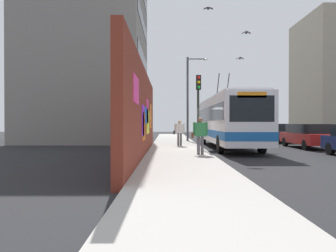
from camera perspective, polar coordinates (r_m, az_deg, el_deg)
name	(u,v)px	position (r m, az deg, el deg)	size (l,w,h in m)	color
ground_plane	(204,151)	(18.51, 6.58, -4.54)	(80.00, 80.00, 0.00)	#232326
sidewalk_slab	(177,150)	(18.39, 1.61, -4.34)	(48.00, 3.20, 0.15)	#ADA8A0
graffiti_wall	(142,114)	(14.99, -4.68, 2.24)	(15.24, 0.32, 4.17)	maroon
building_far_left	(91,42)	(30.65, -13.89, 14.65)	(12.40, 9.61, 18.23)	gray
city_bus	(227,120)	(20.90, 10.77, 1.11)	(11.94, 2.53, 5.11)	silver
parked_car_red	(307,135)	(22.31, 24.11, -1.57)	(4.86, 1.93, 1.58)	#B21E19
parked_car_dark_gray	(275,132)	(28.09, 18.87, -1.13)	(4.21, 1.87, 1.58)	#38383D
parked_car_silver	(255,131)	(33.82, 15.55, -0.84)	(4.22, 1.84, 1.58)	#B7B7BC
pedestrian_at_curb	(200,133)	(14.80, 5.89, -1.24)	(0.23, 0.77, 1.75)	#595960
pedestrian_midblock	(179,131)	(20.33, 2.10, -0.91)	(0.22, 0.75, 1.67)	#595960
traffic_light	(198,99)	(18.29, 5.56, 4.90)	(0.49, 0.28, 4.29)	#2D382D
street_lamp	(190,93)	(26.26, 4.00, 6.01)	(0.44, 1.74, 6.99)	#4C4C51
flying_pigeons	(232,35)	(20.80, 11.61, 16.01)	(3.65, 3.18, 2.38)	#47474C
curbside_puddle	(216,152)	(17.89, 8.76, -4.72)	(1.87, 1.87, 0.00)	black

